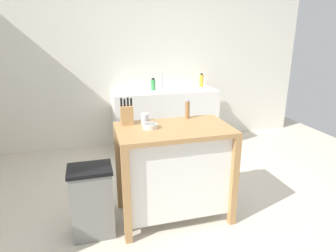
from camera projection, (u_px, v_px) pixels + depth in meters
ground_plane at (190, 219)px, 2.76m from camera, size 6.19×6.19×0.00m
wall_back at (143, 59)px, 4.40m from camera, size 5.19×0.10×2.60m
kitchen_island at (174, 168)px, 2.69m from camera, size 1.01×0.61×0.89m
knife_block at (127, 114)px, 2.63m from camera, size 0.11×0.09×0.24m
bowl_stoneware_deep at (150, 126)px, 2.54m from camera, size 0.13×0.13×0.04m
drinking_cup at (145, 119)px, 2.65m from camera, size 0.07×0.07×0.10m
pepper_grinder at (187, 109)px, 2.82m from camera, size 0.04×0.04×0.19m
trash_bin at (92, 201)px, 2.48m from camera, size 0.36×0.28×0.63m
sink_counter at (164, 119)px, 4.40m from camera, size 1.51×0.60×0.88m
sink_faucet at (162, 81)px, 4.36m from camera, size 0.02×0.02×0.22m
bottle_hand_soap at (153, 85)px, 4.23m from camera, size 0.07×0.07×0.18m
bottle_dish_soap at (201, 81)px, 4.48m from camera, size 0.06×0.06×0.21m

